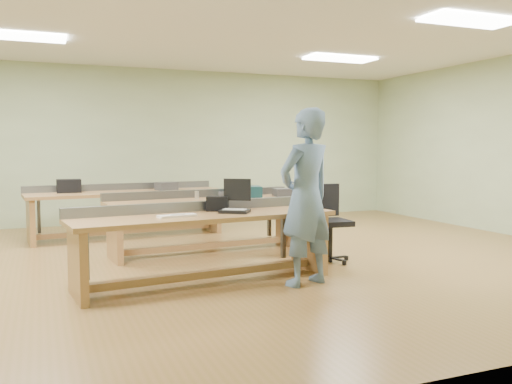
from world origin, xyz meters
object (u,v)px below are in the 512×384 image
workbench_mid (207,213)px  person (306,197)px  workbench_back (127,203)px  drinks_can (197,195)px  task_chair (328,233)px  parts_bin_grey (288,192)px  workbench_front (204,232)px  parts_bin_teal (245,192)px  camera_bag (218,204)px  mug (223,195)px  laptop_base (235,211)px

workbench_mid → person: person is taller
workbench_back → drinks_can: 1.87m
task_chair → parts_bin_grey: 1.28m
workbench_front → task_chair: task_chair is taller
parts_bin_teal → workbench_front: bearing=-123.1°
camera_bag → task_chair: 1.65m
camera_bag → parts_bin_teal: (0.90, 1.49, -0.00)m
person → mug: person is taller
workbench_front → drinks_can: size_ratio=27.22×
parts_bin_teal → laptop_base: bearing=-114.1°
task_chair → person: bearing=-126.9°
workbench_back → laptop_base: bearing=-84.1°
workbench_back → mug: (1.08, -1.78, 0.24)m
workbench_front → person: 1.16m
camera_bag → mug: camera_bag is taller
workbench_front → laptop_base: workbench_front is taller
person → parts_bin_teal: 2.22m
camera_bag → laptop_base: bearing=-37.5°
drinks_can → camera_bag: bearing=-96.3°
workbench_mid → drinks_can: (-0.13, 0.05, 0.25)m
person → drinks_can: 2.27m
workbench_front → workbench_back: same height
camera_bag → task_chair: size_ratio=0.25×
parts_bin_teal → workbench_back: bearing=130.5°
laptop_base → drinks_can: size_ratio=2.88×
parts_bin_grey → workbench_front: bearing=-136.9°
workbench_mid → mug: workbench_mid is taller
task_chair → mug: bearing=135.0°
workbench_mid → workbench_back: same height
workbench_back → parts_bin_grey: size_ratio=7.84×
workbench_front → task_chair: bearing=7.8°
workbench_front → parts_bin_grey: 2.45m
laptop_base → drinks_can: (0.04, 1.70, 0.04)m
parts_bin_grey → parts_bin_teal: bearing=174.7°
workbench_front → drinks_can: bearing=70.4°
mug → task_chair: bearing=-48.6°
workbench_mid → parts_bin_grey: (1.25, 0.01, 0.25)m
person → mug: 2.14m
workbench_mid → task_chair: 1.75m
laptop_base → camera_bag: camera_bag is taller
parts_bin_grey → drinks_can: size_ratio=3.79×
workbench_mid → workbench_back: (-0.85, 1.77, 0.01)m
workbench_front → task_chair: (1.79, 0.46, -0.19)m
parts_bin_teal → parts_bin_grey: (0.65, -0.06, -0.02)m
camera_bag → mug: size_ratio=1.94×
workbench_back → drinks_can: bearing=-72.7°
person → mug: size_ratio=15.00×
laptop_base → task_chair: 1.57m
mug → camera_bag: bearing=-110.6°
workbench_mid → camera_bag: size_ratio=11.70×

